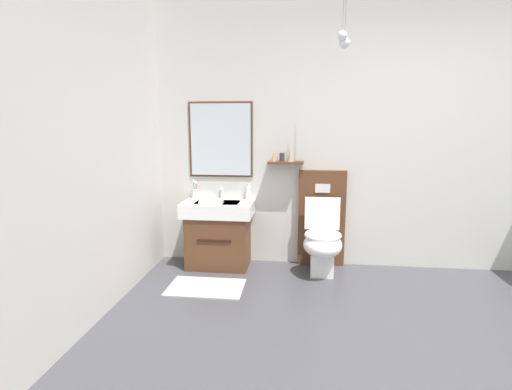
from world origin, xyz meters
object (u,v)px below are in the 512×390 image
(toothbrush_cup, at_px, (195,193))
(soap_dispenser, at_px, (248,192))
(vanity_sink_left, at_px, (219,232))
(toilet, at_px, (322,234))
(folded_hand_towel, at_px, (211,202))

(toothbrush_cup, bearing_deg, soap_dispenser, 1.03)
(vanity_sink_left, height_order, soap_dispenser, soap_dispenser)
(soap_dispenser, bearing_deg, vanity_sink_left, -150.92)
(toothbrush_cup, bearing_deg, toilet, -6.89)
(vanity_sink_left, bearing_deg, toilet, -0.62)
(vanity_sink_left, height_order, folded_hand_towel, folded_hand_towel)
(toilet, relative_size, folded_hand_towel, 4.55)
(soap_dispenser, bearing_deg, folded_hand_towel, -138.63)
(folded_hand_towel, bearing_deg, vanity_sink_left, 72.68)
(folded_hand_towel, bearing_deg, toilet, 6.09)
(vanity_sink_left, distance_m, soap_dispenser, 0.51)
(toilet, xyz_separation_m, toothbrush_cup, (-1.33, 0.16, 0.36))
(folded_hand_towel, bearing_deg, soap_dispenser, 41.37)
(vanity_sink_left, height_order, toilet, toilet)
(soap_dispenser, relative_size, folded_hand_towel, 0.79)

